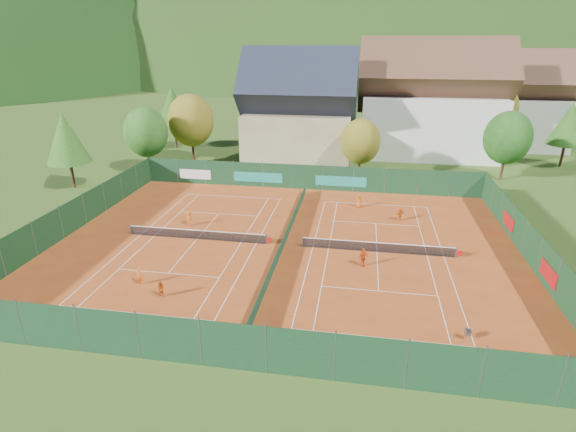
{
  "coord_description": "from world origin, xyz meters",
  "views": [
    {
      "loc": [
        6.16,
        -35.05,
        16.91
      ],
      "look_at": [
        0.0,
        2.0,
        2.0
      ],
      "focal_mm": 28.0,
      "sensor_mm": 36.0,
      "label": 1
    }
  ],
  "objects_px": {
    "player_right_far_a": "(359,201)",
    "player_right_far_b": "(400,214)",
    "player_left_near": "(139,276)",
    "player_left_far": "(189,218)",
    "player_left_mid": "(161,290)",
    "hotel_block_a": "(431,107)",
    "chalet": "(299,115)",
    "hotel_block_b": "(513,106)",
    "ball_hopper": "(468,332)",
    "player_right_near": "(363,258)"
  },
  "relations": [
    {
      "from": "player_left_mid",
      "to": "player_right_far_b",
      "type": "height_order",
      "value": "player_right_far_b"
    },
    {
      "from": "ball_hopper",
      "to": "player_right_far_b",
      "type": "distance_m",
      "value": 19.04
    },
    {
      "from": "hotel_block_b",
      "to": "player_left_mid",
      "type": "relative_size",
      "value": 13.54
    },
    {
      "from": "player_left_near",
      "to": "player_right_near",
      "type": "xyz_separation_m",
      "value": [
        16.13,
        5.56,
        0.1
      ]
    },
    {
      "from": "player_left_near",
      "to": "player_right_far_a",
      "type": "xyz_separation_m",
      "value": [
        15.57,
        19.1,
        0.02
      ]
    },
    {
      "from": "player_right_far_a",
      "to": "player_right_far_b",
      "type": "height_order",
      "value": "player_right_far_a"
    },
    {
      "from": "player_right_far_a",
      "to": "chalet",
      "type": "bearing_deg",
      "value": -63.37
    },
    {
      "from": "hotel_block_b",
      "to": "player_left_mid",
      "type": "distance_m",
      "value": 65.56
    },
    {
      "from": "chalet",
      "to": "hotel_block_a",
      "type": "xyz_separation_m",
      "value": [
        19.0,
        6.0,
        0.76
      ]
    },
    {
      "from": "hotel_block_a",
      "to": "player_right_near",
      "type": "xyz_separation_m",
      "value": [
        -9.19,
        -38.78,
        -6.6
      ]
    },
    {
      "from": "player_right_far_b",
      "to": "ball_hopper",
      "type": "bearing_deg",
      "value": 62.27
    },
    {
      "from": "chalet",
      "to": "ball_hopper",
      "type": "relative_size",
      "value": 20.25
    },
    {
      "from": "player_left_near",
      "to": "player_left_mid",
      "type": "bearing_deg",
      "value": -30.81
    },
    {
      "from": "player_left_near",
      "to": "player_left_mid",
      "type": "distance_m",
      "value": 2.7
    },
    {
      "from": "player_left_mid",
      "to": "player_left_far",
      "type": "bearing_deg",
      "value": 112.09
    },
    {
      "from": "hotel_block_b",
      "to": "ball_hopper",
      "type": "height_order",
      "value": "hotel_block_b"
    },
    {
      "from": "chalet",
      "to": "ball_hopper",
      "type": "bearing_deg",
      "value": -68.64
    },
    {
      "from": "chalet",
      "to": "hotel_block_b",
      "type": "xyz_separation_m",
      "value": [
        33.0,
        14.0,
        -0.01
      ]
    },
    {
      "from": "chalet",
      "to": "player_right_far_b",
      "type": "bearing_deg",
      "value": -59.26
    },
    {
      "from": "hotel_block_a",
      "to": "player_left_far",
      "type": "xyz_separation_m",
      "value": [
        -25.83,
        -33.03,
        -6.64
      ]
    },
    {
      "from": "player_left_near",
      "to": "player_right_far_a",
      "type": "height_order",
      "value": "player_right_far_a"
    },
    {
      "from": "player_right_far_a",
      "to": "player_right_far_b",
      "type": "relative_size",
      "value": 1.04
    },
    {
      "from": "hotel_block_b",
      "to": "player_right_near",
      "type": "height_order",
      "value": "hotel_block_b"
    },
    {
      "from": "player_right_far_a",
      "to": "player_right_far_b",
      "type": "distance_m",
      "value": 5.14
    },
    {
      "from": "hotel_block_a",
      "to": "player_left_far",
      "type": "bearing_deg",
      "value": -128.02
    },
    {
      "from": "ball_hopper",
      "to": "player_right_far_b",
      "type": "height_order",
      "value": "player_right_far_b"
    },
    {
      "from": "player_left_near",
      "to": "player_left_far",
      "type": "distance_m",
      "value": 11.33
    },
    {
      "from": "chalet",
      "to": "player_left_near",
      "type": "distance_m",
      "value": 39.31
    },
    {
      "from": "player_left_near",
      "to": "player_left_far",
      "type": "height_order",
      "value": "player_left_far"
    },
    {
      "from": "hotel_block_b",
      "to": "player_right_far_a",
      "type": "xyz_separation_m",
      "value": [
        -23.75,
        -33.25,
        -5.91
      ]
    },
    {
      "from": "ball_hopper",
      "to": "player_left_mid",
      "type": "height_order",
      "value": "player_left_mid"
    },
    {
      "from": "player_left_near",
      "to": "hotel_block_b",
      "type": "bearing_deg",
      "value": 54.1
    },
    {
      "from": "player_left_far",
      "to": "player_right_far_a",
      "type": "distance_m",
      "value": 17.86
    },
    {
      "from": "hotel_block_b",
      "to": "ball_hopper",
      "type": "bearing_deg",
      "value": -106.99
    },
    {
      "from": "hotel_block_a",
      "to": "player_left_far",
      "type": "relative_size",
      "value": 14.63
    },
    {
      "from": "hotel_block_b",
      "to": "player_left_far",
      "type": "bearing_deg",
      "value": -134.15
    },
    {
      "from": "ball_hopper",
      "to": "hotel_block_a",
      "type": "bearing_deg",
      "value": 86.52
    },
    {
      "from": "chalet",
      "to": "player_left_far",
      "type": "distance_m",
      "value": 28.49
    },
    {
      "from": "ball_hopper",
      "to": "player_left_near",
      "type": "bearing_deg",
      "value": 172.69
    },
    {
      "from": "player_left_far",
      "to": "player_right_far_a",
      "type": "relative_size",
      "value": 1.05
    },
    {
      "from": "chalet",
      "to": "hotel_block_a",
      "type": "bearing_deg",
      "value": 17.53
    },
    {
      "from": "hotel_block_a",
      "to": "player_right_near",
      "type": "height_order",
      "value": "hotel_block_a"
    },
    {
      "from": "hotel_block_a",
      "to": "player_left_mid",
      "type": "bearing_deg",
      "value": -116.72
    },
    {
      "from": "hotel_block_a",
      "to": "player_right_far_b",
      "type": "distance_m",
      "value": 29.72
    },
    {
      "from": "player_left_mid",
      "to": "hotel_block_a",
      "type": "bearing_deg",
      "value": 73.01
    },
    {
      "from": "hotel_block_b",
      "to": "ball_hopper",
      "type": "distance_m",
      "value": 58.06
    },
    {
      "from": "hotel_block_b",
      "to": "player_left_far",
      "type": "relative_size",
      "value": 11.7
    },
    {
      "from": "player_left_near",
      "to": "player_left_far",
      "type": "bearing_deg",
      "value": 93.56
    },
    {
      "from": "hotel_block_b",
      "to": "player_left_near",
      "type": "height_order",
      "value": "hotel_block_b"
    },
    {
      "from": "ball_hopper",
      "to": "player_left_near",
      "type": "height_order",
      "value": "player_left_near"
    }
  ]
}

